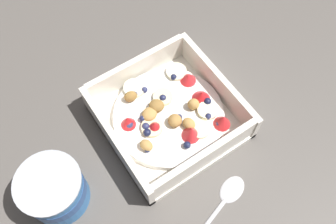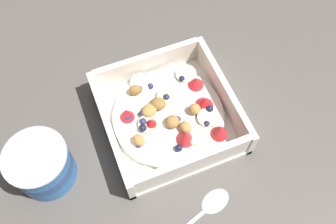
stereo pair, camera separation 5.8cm
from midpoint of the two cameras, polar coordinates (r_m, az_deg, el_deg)
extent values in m
plane|color=#56514C|center=(0.61, 4.10, -1.28)|extent=(2.40, 2.40, 0.00)
cube|color=white|center=(0.60, 2.75, -1.38)|extent=(0.21, 0.21, 0.01)
cube|color=white|center=(0.61, 11.31, 2.73)|extent=(0.21, 0.01, 0.06)
cube|color=white|center=(0.57, -6.26, -3.51)|extent=(0.21, 0.01, 0.06)
cube|color=white|center=(0.55, 6.90, -8.69)|extent=(0.01, 0.19, 0.06)
cube|color=white|center=(0.63, -0.67, 7.05)|extent=(0.01, 0.19, 0.06)
cylinder|color=white|center=(0.59, 2.80, -0.84)|extent=(0.18, 0.18, 0.01)
cylinder|color=#F7EFC6|center=(0.61, -1.56, 4.38)|extent=(0.05, 0.05, 0.01)
cylinder|color=beige|center=(0.60, 2.55, 2.19)|extent=(0.04, 0.04, 0.01)
cylinder|color=#F4EAB7|center=(0.57, 7.26, -3.90)|extent=(0.04, 0.04, 0.01)
cylinder|color=beige|center=(0.57, -0.12, -2.16)|extent=(0.04, 0.04, 0.01)
cylinder|color=#F7EFC6|center=(0.62, 5.53, 5.73)|extent=(0.04, 0.04, 0.01)
cylinder|color=#F7EFC6|center=(0.59, 9.11, -1.19)|extent=(0.05, 0.05, 0.01)
cone|color=red|center=(0.56, 5.74, -4.06)|extent=(0.03, 0.03, 0.03)
cone|color=red|center=(0.57, -3.70, -0.52)|extent=(0.03, 0.03, 0.02)
cone|color=red|center=(0.57, 0.27, -2.04)|extent=(0.04, 0.04, 0.02)
cone|color=red|center=(0.59, 8.59, 1.28)|extent=(0.04, 0.04, 0.02)
cone|color=red|center=(0.57, 11.06, -3.17)|extent=(0.04, 0.04, 0.02)
cone|color=red|center=(0.61, 7.16, 4.50)|extent=(0.04, 0.04, 0.02)
sphere|color=#23284C|center=(0.58, 8.98, -2.14)|extent=(0.01, 0.01, 0.01)
sphere|color=#191E3D|center=(0.56, 4.71, -5.95)|extent=(0.01, 0.01, 0.01)
sphere|color=navy|center=(0.60, -1.78, 3.40)|extent=(0.01, 0.01, 0.01)
sphere|color=#23284C|center=(0.58, 4.38, -1.44)|extent=(0.01, 0.01, 0.01)
sphere|color=#191E3D|center=(0.59, 9.38, 0.21)|extent=(0.01, 0.01, 0.01)
sphere|color=navy|center=(0.57, 10.47, -3.56)|extent=(0.01, 0.01, 0.01)
sphere|color=navy|center=(0.57, -1.19, -1.60)|extent=(0.01, 0.01, 0.01)
sphere|color=#191E3D|center=(0.62, 4.90, 4.99)|extent=(0.01, 0.01, 0.01)
sphere|color=navy|center=(0.61, -0.04, 3.86)|extent=(0.01, 0.01, 0.01)
sphere|color=#23284C|center=(0.58, -1.31, -0.54)|extent=(0.01, 0.01, 0.01)
sphere|color=#23284C|center=(0.59, 2.52, 2.07)|extent=(0.01, 0.01, 0.01)
sphere|color=navy|center=(0.58, -3.56, -1.02)|extent=(0.01, 0.01, 0.01)
sphere|color=#23284C|center=(0.56, -1.60, -5.38)|extent=(0.01, 0.01, 0.01)
sphere|color=#191E3D|center=(0.57, -1.09, -2.85)|extent=(0.01, 0.01, 0.01)
ellipsoid|color=tan|center=(0.58, -0.11, -0.04)|extent=(0.03, 0.03, 0.02)
ellipsoid|color=#AD7F42|center=(0.57, 3.62, -1.80)|extent=(0.02, 0.02, 0.02)
ellipsoid|color=tan|center=(0.57, 5.57, -2.76)|extent=(0.02, 0.02, 0.02)
ellipsoid|color=tan|center=(0.56, -1.64, -4.76)|extent=(0.03, 0.02, 0.02)
ellipsoid|color=olive|center=(0.58, 1.25, 1.05)|extent=(0.03, 0.03, 0.02)
ellipsoid|color=tan|center=(0.58, 7.07, 0.21)|extent=(0.02, 0.02, 0.02)
ellipsoid|color=olive|center=(0.60, -2.44, 3.23)|extent=(0.02, 0.02, 0.02)
ellipsoid|color=silver|center=(0.57, 10.93, -13.65)|extent=(0.04, 0.06, 0.01)
cylinder|color=#3370B7|center=(0.56, -16.41, -8.45)|extent=(0.09, 0.09, 0.07)
cylinder|color=#2D5193|center=(0.56, -16.51, -8.32)|extent=(0.09, 0.09, 0.02)
cylinder|color=#B7BCC6|center=(0.52, -17.47, -7.01)|extent=(0.09, 0.09, 0.00)
camera|label=1|loc=(0.03, -87.13, 5.35)|focal=38.67mm
camera|label=2|loc=(0.03, 92.87, -5.35)|focal=38.67mm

